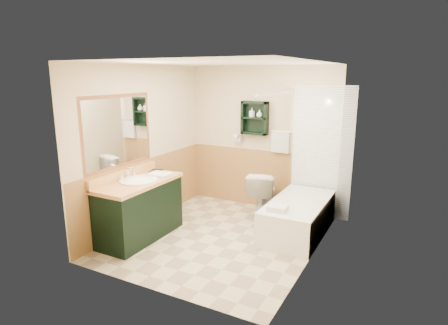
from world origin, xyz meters
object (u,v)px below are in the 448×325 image
at_px(vanity, 140,209).
at_px(soap_bottle_b, 259,114).
at_px(hair_dryer, 239,137).
at_px(vanity_book, 150,164).
at_px(soap_bottle_a, 252,115).
at_px(wall_shelf, 255,118).
at_px(toilet, 263,194).
at_px(bathtub, 298,217).

relative_size(vanity, soap_bottle_b, 10.67).
distance_m(hair_dryer, vanity, 2.18).
xyz_separation_m(vanity_book, soap_bottle_a, (1.01, 1.44, 0.65)).
height_order(wall_shelf, vanity_book, wall_shelf).
bearing_deg(wall_shelf, soap_bottle_a, -173.91).
bearing_deg(toilet, bathtub, 139.20).
relative_size(bathtub, soap_bottle_b, 12.21).
height_order(bathtub, vanity_book, vanity_book).
bearing_deg(vanity_book, hair_dryer, 44.66).
bearing_deg(soap_bottle_a, toilet, -43.34).
distance_m(toilet, vanity_book, 1.85).
bearing_deg(vanity_book, vanity, -88.60).
bearing_deg(wall_shelf, vanity_book, -126.18).
bearing_deg(wall_shelf, soap_bottle_b, -3.27).
height_order(toilet, vanity_book, vanity_book).
height_order(vanity_book, soap_bottle_b, soap_bottle_b).
relative_size(soap_bottle_a, soap_bottle_b, 1.22).
relative_size(wall_shelf, soap_bottle_b, 4.48).
xyz_separation_m(toilet, vanity_book, (-1.38, -1.10, 0.57)).
xyz_separation_m(hair_dryer, toilet, (0.62, -0.37, -0.83)).
distance_m(vanity, bathtub, 2.26).
distance_m(hair_dryer, bathtub, 1.80).
height_order(wall_shelf, soap_bottle_a, wall_shelf).
height_order(hair_dryer, vanity_book, hair_dryer).
bearing_deg(vanity, wall_shelf, 64.96).
bearing_deg(bathtub, vanity_book, -161.17).
relative_size(wall_shelf, soap_bottle_a, 3.68).
xyz_separation_m(wall_shelf, vanity, (-0.89, -1.92, -1.13)).
height_order(vanity, toilet, vanity).
bearing_deg(bathtub, vanity, -148.48).
distance_m(vanity_book, soap_bottle_a, 1.88).
relative_size(wall_shelf, vanity_book, 2.40).
relative_size(vanity, vanity_book, 5.72).
height_order(vanity_book, soap_bottle_a, soap_bottle_a).
relative_size(wall_shelf, hair_dryer, 2.29).
relative_size(vanity_book, soap_bottle_b, 1.87).
distance_m(hair_dryer, soap_bottle_b, 0.57).
bearing_deg(soap_bottle_b, toilet, -56.19).
bearing_deg(vanity_book, bathtub, 0.76).
relative_size(wall_shelf, bathtub, 0.37).
distance_m(bathtub, toilet, 0.82).
distance_m(vanity, soap_bottle_b, 2.46).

